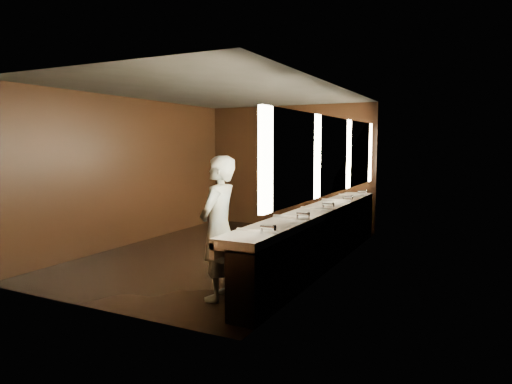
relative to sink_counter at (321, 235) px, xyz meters
The scene contains 10 objects.
floor 1.86m from the sink_counter, behind, with size 6.00×6.00×0.00m, color black.
ceiling 2.92m from the sink_counter, behind, with size 4.00×6.00×0.02m, color #2D2D2B.
wall_back 3.61m from the sink_counter, 120.87° to the left, with size 4.00×0.02×2.80m, color black.
wall_front 3.61m from the sink_counter, 120.87° to the right, with size 4.00×0.02×2.80m, color black.
wall_left 3.90m from the sink_counter, behind, with size 0.02×6.00×2.80m, color black.
wall_right 0.93m from the sink_counter, ahead, with size 0.02×6.00×2.80m, color black.
sink_counter is the anchor object (origin of this frame).
mirror_band 1.27m from the sink_counter, ahead, with size 0.06×5.03×1.15m.
person 2.16m from the sink_counter, 107.42° to the right, with size 0.65×0.43×1.78m, color #8FBCD6.
trash_bin 1.70m from the sink_counter, 97.42° to the right, with size 0.39×0.39×0.61m, color #232326.
Camera 1 is at (4.06, -6.76, 1.92)m, focal length 32.00 mm.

